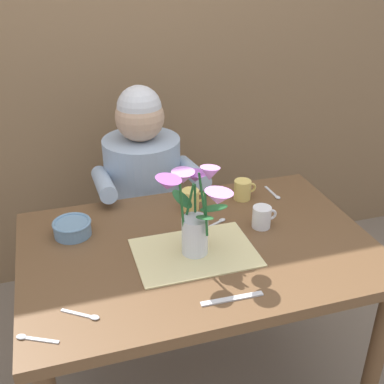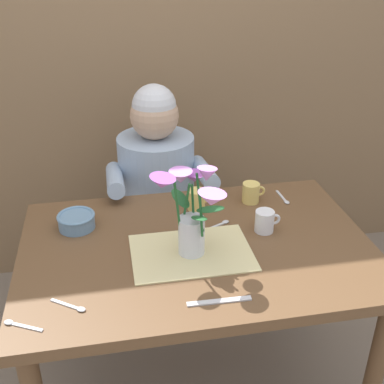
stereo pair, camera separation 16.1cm
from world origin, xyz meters
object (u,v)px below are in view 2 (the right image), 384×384
at_px(ceramic_mug, 251,193).
at_px(tea_cup, 265,221).
at_px(flower_vase, 192,209).
at_px(ceramic_bowl, 76,220).
at_px(seated_person, 158,205).
at_px(dinner_knife, 219,301).
at_px(coffee_cup, 197,200).

height_order(ceramic_mug, tea_cup, same).
xyz_separation_m(flower_vase, ceramic_bowl, (-0.38, 0.24, -0.14)).
bearing_deg(tea_cup, ceramic_bowl, 167.59).
distance_m(ceramic_bowl, ceramic_mug, 0.68).
relative_size(seated_person, dinner_knife, 5.97).
bearing_deg(dinner_knife, coffee_cup, 87.36).
height_order(ceramic_mug, coffee_cup, same).
height_order(seated_person, ceramic_bowl, seated_person).
bearing_deg(coffee_cup, ceramic_bowl, -172.96).
bearing_deg(tea_cup, flower_vase, -161.08).
distance_m(ceramic_bowl, dinner_knife, 0.64).
bearing_deg(ceramic_bowl, dinner_knife, -49.83).
bearing_deg(seated_person, ceramic_mug, -45.95).
distance_m(dinner_knife, tea_cup, 0.43).
relative_size(ceramic_bowl, dinner_knife, 0.72).
bearing_deg(ceramic_bowl, flower_vase, -32.71).
relative_size(flower_vase, ceramic_bowl, 2.31).
bearing_deg(ceramic_mug, coffee_cup, -175.71).
bearing_deg(dinner_knife, seated_person, 96.07).
relative_size(seated_person, ceramic_mug, 12.20).
bearing_deg(coffee_cup, seated_person, 106.78).
distance_m(ceramic_mug, tea_cup, 0.22).
relative_size(flower_vase, dinner_knife, 1.65).
bearing_deg(seated_person, coffee_cup, -72.55).
bearing_deg(coffee_cup, flower_vase, -104.23).
height_order(flower_vase, dinner_knife, flower_vase).
bearing_deg(flower_vase, seated_person, 93.08).
bearing_deg(ceramic_bowl, coffee_cup, 7.04).
bearing_deg(dinner_knife, ceramic_bowl, 131.81).
bearing_deg(flower_vase, coffee_cup, 75.77).
relative_size(dinner_knife, ceramic_mug, 2.04).
relative_size(seated_person, coffee_cup, 12.20).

